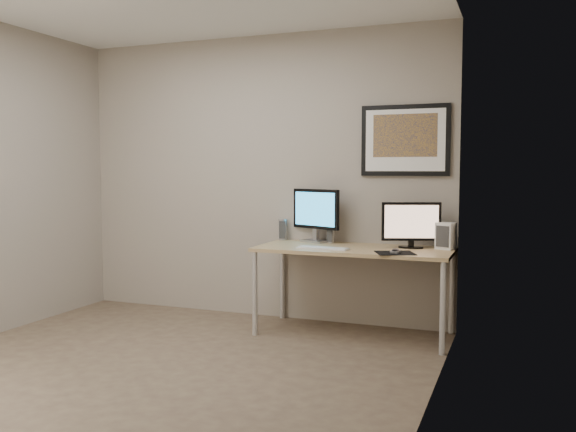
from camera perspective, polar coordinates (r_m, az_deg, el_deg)
name	(u,v)px	position (r m, az deg, el deg)	size (l,w,h in m)	color
floor	(161,370)	(4.40, -11.77, -13.91)	(3.60, 3.60, 0.00)	brown
room	(191,133)	(4.57, -9.02, 7.69)	(3.60, 3.60, 3.60)	white
desk	(354,256)	(5.07, 6.18, -3.70)	(1.60, 0.70, 0.73)	#9B804B
framed_art	(405,140)	(5.28, 10.90, 6.98)	(0.75, 0.04, 0.60)	black
monitor_large	(316,213)	(5.40, 2.62, 0.30)	(0.49, 0.25, 0.47)	#A4A4A9
monitor_tv	(411,224)	(5.07, 11.45, -0.71)	(0.46, 0.19, 0.38)	black
speaker_left	(283,230)	(5.57, -0.50, -1.27)	(0.08, 0.08, 0.19)	#A4A4A9
speaker_right	(331,234)	(5.36, 4.01, -1.66)	(0.07, 0.07, 0.16)	#A4A4A9
keyboard	(323,248)	(4.96, 3.29, -3.01)	(0.43, 0.11, 0.01)	silver
mousepad	(395,253)	(4.77, 9.98, -3.42)	(0.28, 0.25, 0.00)	black
mouse	(395,251)	(4.76, 10.02, -3.21)	(0.06, 0.10, 0.03)	black
fan_unit	(446,236)	(5.08, 14.55, -1.82)	(0.14, 0.10, 0.22)	silver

